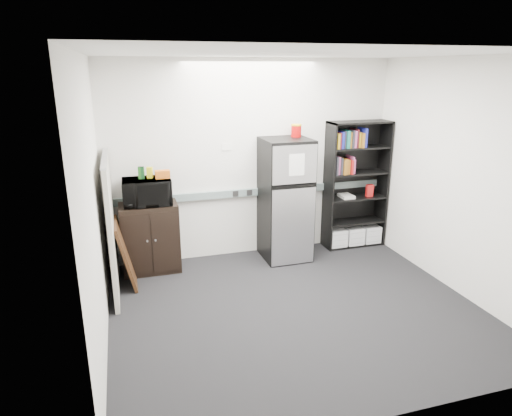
{
  "coord_description": "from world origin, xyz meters",
  "views": [
    {
      "loc": [
        -1.71,
        -4.21,
        2.57
      ],
      "look_at": [
        -0.19,
        0.9,
        0.92
      ],
      "focal_mm": 32.0,
      "sensor_mm": 36.0,
      "label": 1
    }
  ],
  "objects_px": {
    "cubicle_partition": "(111,225)",
    "refrigerator": "(286,200)",
    "cabinet": "(150,237)",
    "microwave": "(147,192)",
    "bookshelf": "(356,186)"
  },
  "relations": [
    {
      "from": "bookshelf",
      "to": "microwave",
      "type": "distance_m",
      "value": 2.98
    },
    {
      "from": "refrigerator",
      "to": "cubicle_partition",
      "type": "bearing_deg",
      "value": -172.15
    },
    {
      "from": "cubicle_partition",
      "to": "refrigerator",
      "type": "bearing_deg",
      "value": 8.48
    },
    {
      "from": "cubicle_partition",
      "to": "microwave",
      "type": "relative_size",
      "value": 2.72
    },
    {
      "from": "cubicle_partition",
      "to": "microwave",
      "type": "bearing_deg",
      "value": 41.93
    },
    {
      "from": "bookshelf",
      "to": "microwave",
      "type": "bearing_deg",
      "value": -178.45
    },
    {
      "from": "cubicle_partition",
      "to": "refrigerator",
      "type": "distance_m",
      "value": 2.31
    },
    {
      "from": "cubicle_partition",
      "to": "cabinet",
      "type": "height_order",
      "value": "cubicle_partition"
    },
    {
      "from": "microwave",
      "to": "refrigerator",
      "type": "height_order",
      "value": "refrigerator"
    },
    {
      "from": "microwave",
      "to": "cubicle_partition",
      "type": "bearing_deg",
      "value": -137.28
    },
    {
      "from": "cabinet",
      "to": "microwave",
      "type": "relative_size",
      "value": 1.53
    },
    {
      "from": "microwave",
      "to": "refrigerator",
      "type": "relative_size",
      "value": 0.36
    },
    {
      "from": "cubicle_partition",
      "to": "cabinet",
      "type": "distance_m",
      "value": 0.71
    },
    {
      "from": "cabinet",
      "to": "cubicle_partition",
      "type": "bearing_deg",
      "value": -136.97
    },
    {
      "from": "bookshelf",
      "to": "cubicle_partition",
      "type": "xyz_separation_m",
      "value": [
        -3.43,
        -0.49,
        -0.1
      ]
    }
  ]
}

